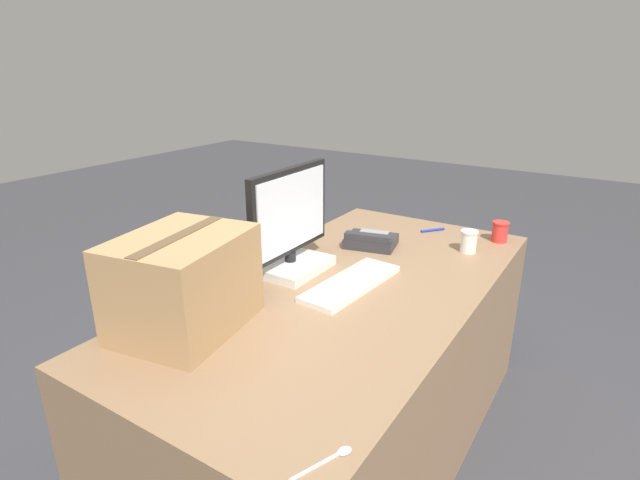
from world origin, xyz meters
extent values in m
plane|color=#38383D|center=(0.00, 0.00, 0.00)|extent=(12.00, 12.00, 0.00)
cube|color=#8C6B4C|center=(0.00, 0.00, 0.36)|extent=(1.80, 0.90, 0.72)
cube|color=white|center=(0.01, 0.26, 0.74)|extent=(0.28, 0.25, 0.04)
cylinder|color=black|center=(0.01, 0.26, 0.77)|extent=(0.04, 0.04, 0.04)
cube|color=black|center=(0.01, 0.26, 0.96)|extent=(0.45, 0.03, 0.33)
cube|color=white|center=(0.01, 0.24, 0.96)|extent=(0.41, 0.01, 0.29)
cube|color=silver|center=(0.00, -0.02, 0.73)|extent=(0.46, 0.19, 0.02)
cube|color=silver|center=(0.00, -0.02, 0.74)|extent=(0.42, 0.15, 0.01)
cube|color=#2D2D33|center=(0.42, 0.11, 0.74)|extent=(0.21, 0.25, 0.04)
cube|color=#2D2D33|center=(0.36, 0.10, 0.77)|extent=(0.09, 0.21, 0.03)
cube|color=gray|center=(0.45, 0.12, 0.76)|extent=(0.12, 0.15, 0.01)
cylinder|color=white|center=(0.57, -0.27, 0.76)|extent=(0.07, 0.07, 0.09)
cylinder|color=white|center=(0.57, -0.27, 0.81)|extent=(0.07, 0.07, 0.01)
cylinder|color=red|center=(0.78, -0.35, 0.76)|extent=(0.07, 0.07, 0.09)
cylinder|color=red|center=(0.78, -0.35, 0.81)|extent=(0.07, 0.07, 0.01)
cube|color=silver|center=(-0.79, -0.38, 0.72)|extent=(0.12, 0.05, 0.00)
ellipsoid|color=silver|center=(-0.72, -0.40, 0.72)|extent=(0.04, 0.04, 0.00)
cube|color=tan|center=(-0.52, 0.27, 0.86)|extent=(0.45, 0.38, 0.29)
cube|color=brown|center=(-0.52, 0.27, 1.01)|extent=(0.39, 0.11, 0.00)
cylinder|color=#1933B2|center=(0.75, -0.05, 0.72)|extent=(0.11, 0.09, 0.01)
camera|label=1|loc=(-1.45, -0.81, 1.49)|focal=28.00mm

